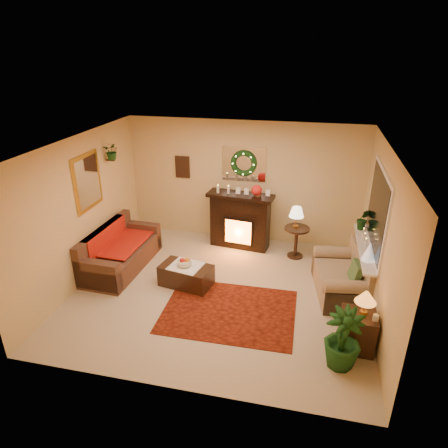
% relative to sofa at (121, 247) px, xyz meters
% --- Properties ---
extents(floor, '(5.00, 5.00, 0.00)m').
position_rel_sofa_xyz_m(floor, '(2.04, -0.41, -0.43)').
color(floor, beige).
rests_on(floor, ground).
extents(ceiling, '(5.00, 5.00, 0.00)m').
position_rel_sofa_xyz_m(ceiling, '(2.04, -0.41, 2.17)').
color(ceiling, white).
rests_on(ceiling, ground).
extents(wall_back, '(5.00, 5.00, 0.00)m').
position_rel_sofa_xyz_m(wall_back, '(2.04, 1.84, 0.87)').
color(wall_back, '#EFD88C').
rests_on(wall_back, ground).
extents(wall_front, '(5.00, 5.00, 0.00)m').
position_rel_sofa_xyz_m(wall_front, '(2.04, -2.66, 0.87)').
color(wall_front, '#EFD88C').
rests_on(wall_front, ground).
extents(wall_left, '(4.50, 4.50, 0.00)m').
position_rel_sofa_xyz_m(wall_left, '(-0.46, -0.41, 0.87)').
color(wall_left, '#EFD88C').
rests_on(wall_left, ground).
extents(wall_right, '(4.50, 4.50, 0.00)m').
position_rel_sofa_xyz_m(wall_right, '(4.54, -0.41, 0.87)').
color(wall_right, '#EFD88C').
rests_on(wall_right, ground).
extents(area_rug, '(2.15, 1.62, 0.01)m').
position_rel_sofa_xyz_m(area_rug, '(2.32, -0.94, -0.42)').
color(area_rug, '#621C10').
rests_on(area_rug, floor).
extents(sofa, '(0.91, 1.92, 0.81)m').
position_rel_sofa_xyz_m(sofa, '(0.00, 0.00, 0.00)').
color(sofa, brown).
rests_on(sofa, floor).
extents(red_throw, '(0.82, 1.33, 0.02)m').
position_rel_sofa_xyz_m(red_throw, '(-0.06, 0.17, 0.03)').
color(red_throw, red).
rests_on(red_throw, sofa).
extents(fireplace, '(1.25, 0.53, 1.12)m').
position_rel_sofa_xyz_m(fireplace, '(2.06, 1.40, 0.12)').
color(fireplace, black).
rests_on(fireplace, floor).
extents(poinsettia, '(0.22, 0.22, 0.22)m').
position_rel_sofa_xyz_m(poinsettia, '(2.39, 1.37, 0.87)').
color(poinsettia, red).
rests_on(poinsettia, fireplace).
extents(mantel_candle_a, '(0.06, 0.06, 0.17)m').
position_rel_sofa_xyz_m(mantel_candle_a, '(1.59, 1.37, 0.83)').
color(mantel_candle_a, white).
rests_on(mantel_candle_a, fireplace).
extents(mantel_candle_b, '(0.06, 0.06, 0.17)m').
position_rel_sofa_xyz_m(mantel_candle_b, '(1.80, 1.37, 0.83)').
color(mantel_candle_b, white).
rests_on(mantel_candle_b, fireplace).
extents(mantel_mirror, '(0.92, 0.02, 0.72)m').
position_rel_sofa_xyz_m(mantel_mirror, '(2.04, 1.82, 1.27)').
color(mantel_mirror, white).
rests_on(mantel_mirror, wall_back).
extents(wreath, '(0.55, 0.11, 0.55)m').
position_rel_sofa_xyz_m(wreath, '(2.04, 1.78, 1.29)').
color(wreath, '#194719').
rests_on(wreath, wall_back).
extents(wall_art, '(0.32, 0.03, 0.48)m').
position_rel_sofa_xyz_m(wall_art, '(0.69, 1.82, 1.12)').
color(wall_art, '#381E11').
rests_on(wall_art, wall_back).
extents(gold_mirror, '(0.03, 0.84, 1.00)m').
position_rel_sofa_xyz_m(gold_mirror, '(-0.44, -0.11, 1.32)').
color(gold_mirror, gold).
rests_on(gold_mirror, wall_left).
extents(hanging_plant, '(0.33, 0.28, 0.36)m').
position_rel_sofa_xyz_m(hanging_plant, '(-0.30, 0.64, 1.54)').
color(hanging_plant, '#194719').
rests_on(hanging_plant, wall_left).
extents(loveseat, '(1.01, 1.49, 0.80)m').
position_rel_sofa_xyz_m(loveseat, '(4.10, 0.02, -0.01)').
color(loveseat, gray).
rests_on(loveseat, floor).
extents(window_frame, '(0.03, 1.86, 1.36)m').
position_rel_sofa_xyz_m(window_frame, '(4.53, 0.14, 1.12)').
color(window_frame, white).
rests_on(window_frame, wall_right).
extents(window_glass, '(0.02, 1.70, 1.22)m').
position_rel_sofa_xyz_m(window_glass, '(4.51, 0.14, 1.12)').
color(window_glass, black).
rests_on(window_glass, wall_right).
extents(window_sill, '(0.22, 1.86, 0.04)m').
position_rel_sofa_xyz_m(window_sill, '(4.42, 0.14, 0.44)').
color(window_sill, white).
rests_on(window_sill, wall_right).
extents(mini_tree, '(0.21, 0.21, 0.32)m').
position_rel_sofa_xyz_m(mini_tree, '(4.42, -0.34, 0.61)').
color(mini_tree, silver).
rests_on(mini_tree, window_sill).
extents(sill_plant, '(0.29, 0.24, 0.53)m').
position_rel_sofa_xyz_m(sill_plant, '(4.42, 0.82, 0.66)').
color(sill_plant, black).
rests_on(sill_plant, window_sill).
extents(side_table_round, '(0.59, 0.59, 0.65)m').
position_rel_sofa_xyz_m(side_table_round, '(3.25, 1.17, -0.10)').
color(side_table_round, '#503322').
rests_on(side_table_round, floor).
extents(lamp_cream, '(0.29, 0.29, 0.45)m').
position_rel_sofa_xyz_m(lamp_cream, '(3.22, 1.16, 0.45)').
color(lamp_cream, beige).
rests_on(lamp_cream, side_table_round).
extents(end_table_square, '(0.47, 0.47, 0.57)m').
position_rel_sofa_xyz_m(end_table_square, '(4.26, -1.36, -0.16)').
color(end_table_square, black).
rests_on(end_table_square, floor).
extents(lamp_tiffany, '(0.29, 0.29, 0.43)m').
position_rel_sofa_xyz_m(lamp_tiffany, '(4.30, -1.35, 0.32)').
color(lamp_tiffany, orange).
rests_on(lamp_tiffany, end_table_square).
extents(coffee_table, '(0.99, 0.67, 0.38)m').
position_rel_sofa_xyz_m(coffee_table, '(1.40, -0.33, -0.22)').
color(coffee_table, '#4A2712').
rests_on(coffee_table, floor).
extents(fruit_bowl, '(0.25, 0.25, 0.06)m').
position_rel_sofa_xyz_m(fruit_bowl, '(1.38, -0.33, 0.02)').
color(fruit_bowl, beige).
rests_on(fruit_bowl, coffee_table).
extents(floor_palm, '(1.72, 1.72, 2.62)m').
position_rel_sofa_xyz_m(floor_palm, '(4.03, -1.77, 0.02)').
color(floor_palm, '#23591D').
rests_on(floor_palm, floor).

